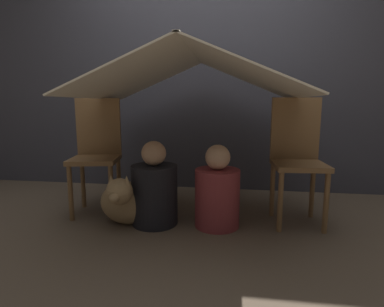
{
  "coord_description": "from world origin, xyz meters",
  "views": [
    {
      "loc": [
        0.32,
        -2.02,
        0.88
      ],
      "look_at": [
        0.0,
        0.2,
        0.51
      ],
      "focal_mm": 28.0,
      "sensor_mm": 36.0,
      "label": 1
    }
  ],
  "objects_px": {
    "chair_right": "(297,155)",
    "person_front": "(155,190)",
    "person_second": "(217,193)",
    "chair_left": "(97,150)",
    "dog": "(126,201)"
  },
  "relations": [
    {
      "from": "chair_left",
      "to": "chair_right",
      "type": "height_order",
      "value": "same"
    },
    {
      "from": "chair_left",
      "to": "person_second",
      "type": "relative_size",
      "value": 1.55
    },
    {
      "from": "person_front",
      "to": "person_second",
      "type": "bearing_deg",
      "value": 2.37
    },
    {
      "from": "person_front",
      "to": "chair_left",
      "type": "bearing_deg",
      "value": 158.63
    },
    {
      "from": "chair_right",
      "to": "dog",
      "type": "distance_m",
      "value": 1.31
    },
    {
      "from": "chair_right",
      "to": "person_front",
      "type": "distance_m",
      "value": 1.1
    },
    {
      "from": "chair_left",
      "to": "person_second",
      "type": "bearing_deg",
      "value": -21.94
    },
    {
      "from": "person_second",
      "to": "person_front",
      "type": "bearing_deg",
      "value": -177.63
    },
    {
      "from": "person_second",
      "to": "chair_left",
      "type": "bearing_deg",
      "value": 169.14
    },
    {
      "from": "chair_left",
      "to": "dog",
      "type": "relative_size",
      "value": 2.21
    },
    {
      "from": "chair_right",
      "to": "person_front",
      "type": "bearing_deg",
      "value": -171.79
    },
    {
      "from": "person_front",
      "to": "dog",
      "type": "xyz_separation_m",
      "value": [
        -0.19,
        -0.07,
        -0.06
      ]
    },
    {
      "from": "chair_right",
      "to": "dog",
      "type": "height_order",
      "value": "chair_right"
    },
    {
      "from": "chair_left",
      "to": "chair_right",
      "type": "xyz_separation_m",
      "value": [
        1.58,
        0.0,
        0.0
      ]
    },
    {
      "from": "chair_right",
      "to": "person_second",
      "type": "relative_size",
      "value": 1.55
    }
  ]
}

